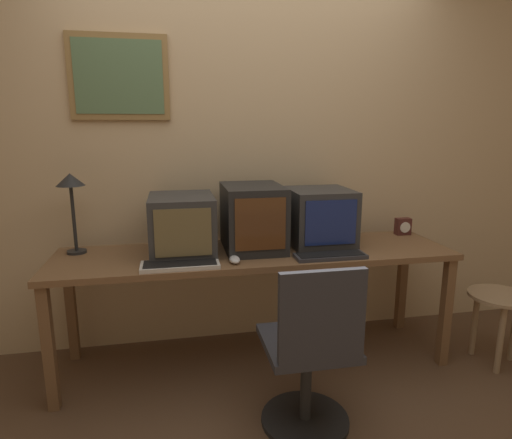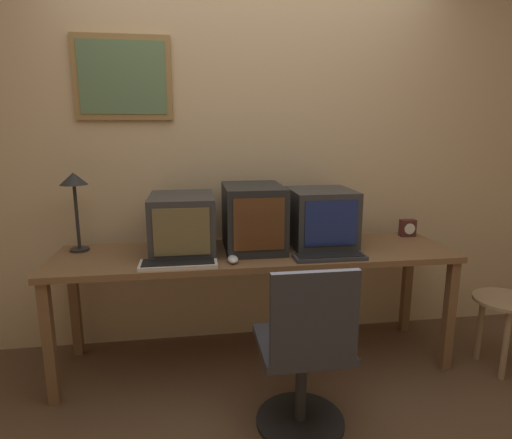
% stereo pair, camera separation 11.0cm
% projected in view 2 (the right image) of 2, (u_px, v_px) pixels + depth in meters
% --- Properties ---
extents(wall_back, '(8.00, 0.08, 2.60)m').
position_uv_depth(wall_back, '(246.00, 153.00, 2.88)').
color(wall_back, '#D1B284').
rests_on(wall_back, ground_plane).
extents(desk, '(2.39, 0.62, 0.73)m').
position_uv_depth(desk, '(256.00, 262.00, 2.61)').
color(desk, brown).
rests_on(desk, ground_plane).
extents(monitor_left, '(0.37, 0.45, 0.35)m').
position_uv_depth(monitor_left, '(182.00, 224.00, 2.54)').
color(monitor_left, '#333333').
rests_on(monitor_left, desk).
extents(monitor_center, '(0.35, 0.47, 0.39)m').
position_uv_depth(monitor_center, '(253.00, 217.00, 2.62)').
color(monitor_center, black).
rests_on(monitor_center, desk).
extents(monitor_right, '(0.39, 0.41, 0.36)m').
position_uv_depth(monitor_right, '(321.00, 217.00, 2.70)').
color(monitor_right, '#333333').
rests_on(monitor_right, desk).
extents(keyboard_main, '(0.42, 0.17, 0.03)m').
position_uv_depth(keyboard_main, '(178.00, 264.00, 2.32)').
color(keyboard_main, beige).
rests_on(keyboard_main, desk).
extents(keyboard_side, '(0.41, 0.14, 0.03)m').
position_uv_depth(keyboard_side, '(330.00, 257.00, 2.44)').
color(keyboard_side, '#333338').
rests_on(keyboard_side, desk).
extents(mouse_near_keyboard, '(0.06, 0.11, 0.04)m').
position_uv_depth(mouse_near_keyboard, '(233.00, 259.00, 2.38)').
color(mouse_near_keyboard, silver).
rests_on(mouse_near_keyboard, desk).
extents(desk_clock, '(0.10, 0.06, 0.12)m').
position_uv_depth(desk_clock, '(408.00, 228.00, 2.94)').
color(desk_clock, '#4C231E').
rests_on(desk_clock, desk).
extents(desk_lamp, '(0.16, 0.16, 0.48)m').
position_uv_depth(desk_lamp, '(74.00, 188.00, 2.52)').
color(desk_lamp, black).
rests_on(desk_lamp, desk).
extents(office_chair, '(0.45, 0.45, 0.88)m').
position_uv_depth(office_chair, '(305.00, 361.00, 2.04)').
color(office_chair, black).
rests_on(office_chair, ground_plane).
extents(side_stool, '(0.38, 0.38, 0.46)m').
position_uv_depth(side_stool, '(505.00, 314.00, 2.60)').
color(side_stool, '#9E7F5B').
rests_on(side_stool, ground_plane).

